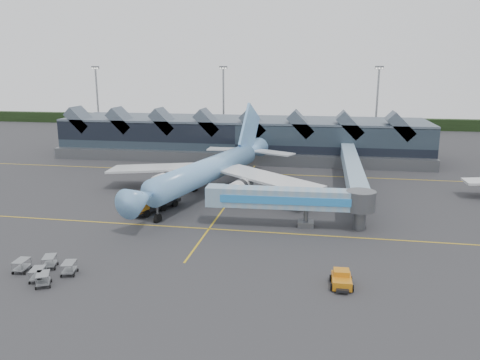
% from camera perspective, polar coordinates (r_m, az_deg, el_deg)
% --- Properties ---
extents(ground, '(260.00, 260.00, 0.00)m').
position_cam_1_polar(ground, '(73.13, -2.30, -3.91)').
color(ground, '#262628').
rests_on(ground, ground).
extents(taxi_stripes, '(120.00, 60.00, 0.01)m').
position_cam_1_polar(taxi_stripes, '(82.52, -0.81, -1.86)').
color(taxi_stripes, gold).
rests_on(taxi_stripes, ground).
extents(tree_line_far, '(260.00, 4.00, 4.00)m').
position_cam_1_polar(tree_line_far, '(179.86, 5.29, 7.09)').
color(tree_line_far, black).
rests_on(tree_line_far, ground).
extents(terminal, '(90.00, 22.25, 12.52)m').
position_cam_1_polar(terminal, '(118.45, 0.21, 5.25)').
color(terminal, black).
rests_on(terminal, ground).
extents(light_masts, '(132.40, 42.56, 22.45)m').
position_cam_1_polar(light_masts, '(131.38, 12.83, 9.07)').
color(light_masts, gray).
rests_on(light_masts, ground).
extents(main_airliner, '(40.36, 47.21, 15.32)m').
position_cam_1_polar(main_airliner, '(82.91, -3.44, 1.39)').
color(main_airliner, '#709BE3').
rests_on(main_airliner, ground).
extents(jet_bridge, '(23.57, 4.35, 5.60)m').
position_cam_1_polar(jet_bridge, '(65.84, 7.24, -2.41)').
color(jet_bridge, '#719CBC').
rests_on(jet_bridge, ground).
extents(fuel_truck, '(6.09, 10.35, 3.53)m').
position_cam_1_polar(fuel_truck, '(74.67, -10.23, -2.16)').
color(fuel_truck, black).
rests_on(fuel_truck, ground).
extents(pushback_tug, '(2.38, 3.66, 1.59)m').
position_cam_1_polar(pushback_tug, '(50.11, 12.27, -11.79)').
color(pushback_tug, '#BF7012').
rests_on(pushback_tug, ground).
extents(baggage_carts, '(7.01, 6.51, 1.39)m').
position_cam_1_polar(baggage_carts, '(55.35, -22.73, -10.00)').
color(baggage_carts, gray).
rests_on(baggage_carts, ground).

